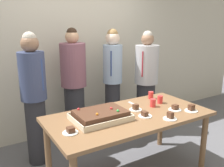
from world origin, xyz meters
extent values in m
cube|color=beige|center=(0.00, 1.60, 1.50)|extent=(8.00, 0.12, 3.00)
cube|color=brown|center=(0.00, 0.00, 0.77)|extent=(1.86, 0.93, 0.04)
cylinder|color=brown|center=(0.85, -0.38, 0.37)|extent=(0.07, 0.07, 0.75)
cylinder|color=brown|center=(-0.85, 0.38, 0.37)|extent=(0.07, 0.07, 0.75)
cylinder|color=brown|center=(0.85, 0.38, 0.37)|extent=(0.07, 0.07, 0.75)
cube|color=beige|center=(-0.35, 0.04, 0.80)|extent=(0.60, 0.44, 0.01)
cube|color=beige|center=(-0.35, -0.17, 0.83)|extent=(0.60, 0.01, 0.05)
cube|color=beige|center=(-0.35, 0.26, 0.83)|extent=(0.60, 0.01, 0.05)
cube|color=beige|center=(-0.65, 0.04, 0.83)|extent=(0.01, 0.44, 0.05)
cube|color=beige|center=(-0.06, 0.04, 0.83)|extent=(0.01, 0.44, 0.05)
cube|color=#4C2D1E|center=(-0.35, 0.04, 0.85)|extent=(0.53, 0.37, 0.09)
sphere|color=red|center=(-0.23, 0.03, 0.90)|extent=(0.03, 0.03, 0.03)
sphere|color=red|center=(-0.54, 0.19, 0.90)|extent=(0.03, 0.03, 0.03)
sphere|color=orange|center=(-0.44, -0.05, 0.90)|extent=(0.03, 0.03, 0.03)
sphere|color=green|center=(-0.21, -0.08, 0.90)|extent=(0.03, 0.03, 0.03)
cylinder|color=white|center=(0.15, 0.08, 0.79)|extent=(0.15, 0.15, 0.01)
cube|color=#4C2D1E|center=(0.14, 0.07, 0.83)|extent=(0.06, 0.05, 0.07)
cylinder|color=white|center=(0.68, -0.30, 0.79)|extent=(0.15, 0.15, 0.01)
cube|color=#4C2D1E|center=(0.69, -0.29, 0.83)|extent=(0.07, 0.05, 0.07)
cylinder|color=white|center=(0.54, -0.17, 0.79)|extent=(0.15, 0.15, 0.01)
cube|color=#4C2D1E|center=(0.55, -0.17, 0.83)|extent=(0.07, 0.06, 0.06)
cylinder|color=white|center=(-0.76, -0.10, 0.79)|extent=(0.15, 0.15, 0.01)
cube|color=#4C2D1E|center=(-0.75, -0.10, 0.82)|extent=(0.07, 0.07, 0.05)
cylinder|color=white|center=(0.11, -0.14, 0.79)|extent=(0.15, 0.15, 0.01)
cube|color=#4C2D1E|center=(0.11, -0.14, 0.83)|extent=(0.06, 0.07, 0.05)
cylinder|color=white|center=(0.30, -0.34, 0.79)|extent=(0.15, 0.15, 0.01)
cube|color=#4C2D1E|center=(0.30, -0.34, 0.83)|extent=(0.05, 0.06, 0.07)
cylinder|color=red|center=(0.40, 0.06, 0.84)|extent=(0.07, 0.07, 0.10)
cylinder|color=red|center=(0.59, 0.32, 0.84)|extent=(0.07, 0.07, 0.10)
cylinder|color=red|center=(0.57, 0.12, 0.84)|extent=(0.07, 0.07, 0.10)
cube|color=silver|center=(0.24, 0.26, 0.79)|extent=(0.03, 0.20, 0.01)
cylinder|color=#28282D|center=(0.46, 1.11, 0.43)|extent=(0.24, 0.24, 0.87)
cylinder|color=#93ADCC|center=(0.46, 1.11, 1.17)|extent=(0.30, 0.30, 0.60)
cube|color=navy|center=(0.37, 1.00, 1.20)|extent=(0.04, 0.02, 0.38)
sphere|color=beige|center=(0.46, 1.11, 1.57)|extent=(0.22, 0.22, 0.22)
sphere|color=olive|center=(0.46, 1.11, 1.63)|extent=(0.17, 0.17, 0.17)
cylinder|color=#28282D|center=(-0.19, 1.15, 0.45)|extent=(0.30, 0.30, 0.89)
cylinder|color=#7A4C5B|center=(-0.19, 1.15, 1.21)|extent=(0.37, 0.37, 0.63)
sphere|color=tan|center=(-0.19, 1.15, 1.61)|extent=(0.19, 0.19, 0.19)
sphere|color=black|center=(-0.19, 1.15, 1.66)|extent=(0.15, 0.15, 0.15)
cylinder|color=#28282D|center=(-0.84, 0.88, 0.43)|extent=(0.26, 0.26, 0.87)
cylinder|color=#384266|center=(-0.84, 0.88, 1.17)|extent=(0.32, 0.32, 0.60)
cube|color=navy|center=(-0.77, 0.75, 1.20)|extent=(0.04, 0.02, 0.38)
sphere|color=#8C664C|center=(-0.84, 0.88, 1.56)|extent=(0.21, 0.21, 0.21)
sphere|color=#B2A899|center=(-0.84, 0.88, 1.62)|extent=(0.17, 0.17, 0.17)
cylinder|color=#28282D|center=(0.97, 0.90, 0.42)|extent=(0.30, 0.30, 0.84)
cylinder|color=#B2B2B7|center=(0.97, 0.90, 1.15)|extent=(0.38, 0.38, 0.62)
cube|color=maroon|center=(0.82, 0.80, 1.18)|extent=(0.04, 0.02, 0.40)
sphere|color=#8C664C|center=(0.97, 0.90, 1.55)|extent=(0.20, 0.20, 0.20)
sphere|color=#B2A899|center=(0.97, 0.90, 1.60)|extent=(0.16, 0.16, 0.16)
camera|label=1|loc=(-1.52, -2.12, 1.82)|focal=39.12mm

